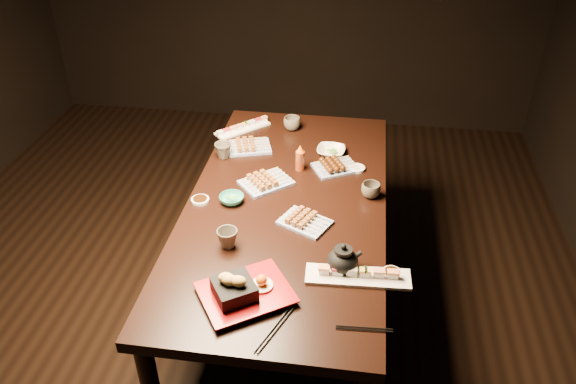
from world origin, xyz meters
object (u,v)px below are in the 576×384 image
at_px(edamame_bowl_cream, 331,151).
at_px(dining_table, 287,264).
at_px(sushi_platter_near, 358,273).
at_px(teacup_near_left, 228,238).
at_px(yakitori_plate_center, 266,179).
at_px(yakitori_plate_left, 249,144).
at_px(tempura_tray, 245,285).
at_px(yakitori_plate_right, 305,219).
at_px(sushi_platter_far, 243,126).
at_px(teacup_mid_right, 371,190).
at_px(condiment_bottle, 300,158).
at_px(teacup_far_right, 292,123).
at_px(teacup_far_left, 223,151).
at_px(teapot, 343,258).
at_px(edamame_bowl_green, 232,199).

bearing_deg(edamame_bowl_cream, dining_table, -109.95).
distance_m(sushi_platter_near, teacup_near_left, 0.55).
relative_size(yakitori_plate_center, yakitori_plate_left, 1.04).
relative_size(sushi_platter_near, tempura_tray, 1.25).
bearing_deg(yakitori_plate_right, sushi_platter_far, 145.00).
height_order(teacup_near_left, teacup_mid_right, teacup_near_left).
xyz_separation_m(dining_table, yakitori_plate_right, (0.10, -0.15, 0.40)).
distance_m(yakitori_plate_center, condiment_bottle, 0.21).
bearing_deg(teacup_near_left, yakitori_plate_left, 95.28).
height_order(dining_table, condiment_bottle, condiment_bottle).
height_order(tempura_tray, teacup_far_right, tempura_tray).
bearing_deg(teacup_far_left, yakitori_plate_right, -46.23).
bearing_deg(sushi_platter_far, yakitori_plate_left, 66.29).
bearing_deg(sushi_platter_near, condiment_bottle, 109.99).
distance_m(yakitori_plate_right, teapot, 0.33).
relative_size(sushi_platter_far, edamame_bowl_cream, 2.22).
bearing_deg(dining_table, teacup_near_left, -131.20).
bearing_deg(sushi_platter_far, tempura_tray, 57.43).
distance_m(teacup_far_left, teacup_far_right, 0.47).
bearing_deg(teapot, edamame_bowl_cream, 68.49).
height_order(yakitori_plate_center, teacup_mid_right, teacup_mid_right).
bearing_deg(dining_table, yakitori_plate_left, 107.59).
bearing_deg(teacup_far_left, dining_table, -42.70).
relative_size(edamame_bowl_cream, teacup_mid_right, 1.65).
xyz_separation_m(sushi_platter_near, yakitori_plate_center, (-0.46, 0.60, 0.00)).
distance_m(edamame_bowl_green, tempura_tray, 0.61).
bearing_deg(teacup_far_left, sushi_platter_far, 84.07).
relative_size(sushi_platter_far, tempura_tray, 1.00).
bearing_deg(edamame_bowl_cream, edamame_bowl_green, -129.57).
bearing_deg(teacup_far_right, condiment_bottle, -76.86).
height_order(sushi_platter_far, edamame_bowl_green, sushi_platter_far).
xyz_separation_m(teacup_far_left, teapot, (0.66, -0.78, 0.02)).
height_order(sushi_platter_near, yakitori_plate_center, yakitori_plate_center).
relative_size(teacup_far_left, teacup_far_right, 0.92).
relative_size(sushi_platter_far, yakitori_plate_center, 1.40).
relative_size(teacup_mid_right, teapot, 0.62).
xyz_separation_m(yakitori_plate_left, condiment_bottle, (0.29, -0.17, 0.04)).
height_order(yakitori_plate_right, condiment_bottle, condiment_bottle).
xyz_separation_m(sushi_platter_near, teacup_near_left, (-0.53, 0.12, 0.02)).
bearing_deg(edamame_bowl_green, teacup_far_left, 108.80).
bearing_deg(yakitori_plate_left, tempura_tray, -96.75).
height_order(edamame_bowl_cream, teapot, teapot).
bearing_deg(dining_table, yakitori_plate_right, -68.65).
distance_m(yakitori_plate_center, yakitori_plate_left, 0.36).
distance_m(yakitori_plate_left, teapot, 1.04).
height_order(tempura_tray, teapot, teapot).
distance_m(yakitori_plate_left, edamame_bowl_cream, 0.43).
bearing_deg(yakitori_plate_right, edamame_bowl_cream, 110.24).
relative_size(sushi_platter_far, teacup_mid_right, 3.65).
height_order(yakitori_plate_left, teacup_mid_right, teacup_mid_right).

